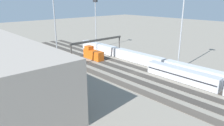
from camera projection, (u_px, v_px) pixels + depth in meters
ground_plane at (135, 73)px, 70.28m from camera, size 400.00×400.00×0.00m
track_bed_0 at (153, 67)px, 76.69m from camera, size 140.00×2.80×0.12m
track_bed_1 at (144, 70)px, 73.48m from camera, size 140.00×2.80×0.12m
track_bed_2 at (135, 73)px, 70.26m from camera, size 140.00×2.80×0.12m
track_bed_3 at (125, 76)px, 67.05m from camera, size 140.00×2.80×0.12m
track_bed_4 at (113, 80)px, 63.84m from camera, size 140.00×2.80×0.12m
train_on_track_0 at (161, 63)px, 73.66m from camera, size 90.60×3.00×4.40m
train_on_track_2 at (93, 54)px, 86.07m from camera, size 10.00×3.00×5.00m
train_on_track_1 at (223, 87)px, 54.36m from camera, size 47.20×3.06×3.80m
light_mast_0 at (96, 17)px, 101.79m from camera, size 2.80×0.70×23.71m
light_mast_1 at (55, 20)px, 77.32m from camera, size 2.80×0.70×25.28m
light_mast_2 at (183, 10)px, 67.51m from camera, size 2.80×0.70×32.75m
signal_gantry at (97, 43)px, 82.34m from camera, size 0.70×25.00×8.80m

